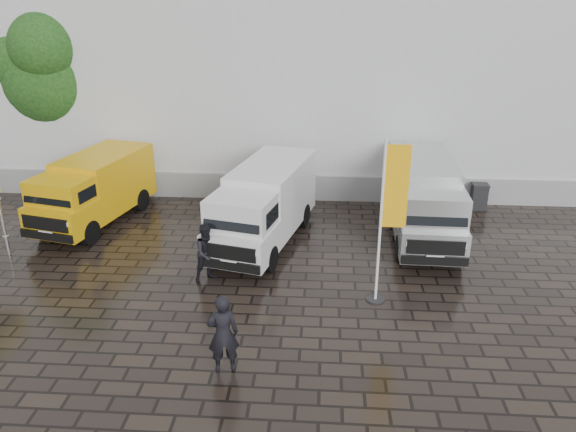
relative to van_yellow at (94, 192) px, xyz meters
The scene contains 11 objects.
ground 10.01m from the van_yellow, 31.15° to the right, with size 120.00×120.00×0.00m, color black.
exhibition_hall 15.86m from the van_yellow, 45.95° to the left, with size 44.00×16.00×12.00m, color silver.
hall_plinth 10.90m from the van_yellow, 14.98° to the left, with size 44.00×0.15×1.00m, color gray.
van_yellow is the anchor object (origin of this frame).
van_white 6.24m from the van_yellow, 11.59° to the right, with size 1.90×5.71×2.48m, color silver, non-canonical shape.
van_silver 11.31m from the van_yellow, ahead, with size 1.92×5.77×2.50m, color #B3B7B8, non-canonical shape.
flagpole 10.81m from the van_yellow, 25.80° to the right, with size 0.88×0.50×4.49m.
tree 6.32m from the van_yellow, 123.87° to the left, with size 4.05×4.12×7.27m.
wheelie_bin 14.07m from the van_yellow, ahead, with size 0.59×0.59×0.97m, color black.
person_front 9.88m from the van_yellow, 52.97° to the right, with size 0.68×0.45×1.87m, color black.
person_tent 6.16m from the van_yellow, 38.75° to the right, with size 0.83×0.65×1.72m, color black.
Camera 1 is at (-0.47, -12.75, 7.86)m, focal length 35.00 mm.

